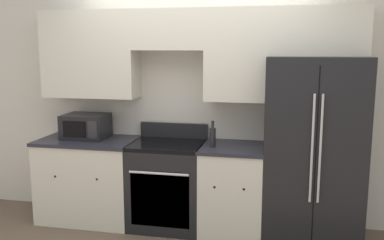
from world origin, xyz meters
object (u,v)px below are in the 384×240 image
object	(u,v)px
oven_range	(168,184)
bottle	(213,137)
microwave	(86,126)
refrigerator	(313,148)

from	to	relation	value
oven_range	bottle	size ratio (longest dim) A/B	4.01
microwave	oven_range	bearing A→B (deg)	-3.62
microwave	bottle	xyz separation A→B (m)	(1.41, -0.14, -0.03)
oven_range	microwave	size ratio (longest dim) A/B	2.28
microwave	bottle	bearing A→B (deg)	-5.62
refrigerator	bottle	xyz separation A→B (m)	(-0.97, -0.15, 0.11)
microwave	bottle	distance (m)	1.42
bottle	microwave	bearing A→B (deg)	174.38
refrigerator	bottle	size ratio (longest dim) A/B	6.79
microwave	bottle	size ratio (longest dim) A/B	1.76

